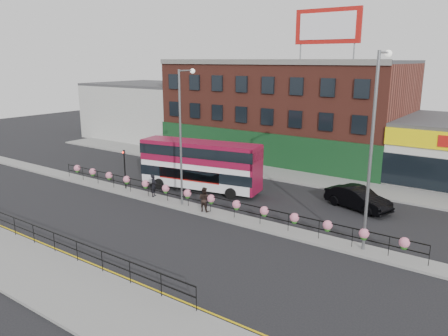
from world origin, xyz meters
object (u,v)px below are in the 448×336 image
Objects in this scene: car at (358,198)px; pedestrian_b at (204,199)px; double_decker_bus at (201,161)px; lamp_column_east at (374,135)px; lamp_column_west at (183,126)px; pedestrian_a at (154,185)px.

pedestrian_b is at bearing 148.15° from car.
lamp_column_east is (14.62, -3.62, 4.03)m from double_decker_bus.
lamp_column_west is 0.90× the size of lamp_column_east.
lamp_column_east is (11.01, 0.52, 5.48)m from pedestrian_b.
lamp_column_east is at bearing 0.26° from lamp_column_west.
pedestrian_a is at bearing 133.85° from car.
pedestrian_a is (-13.55, -6.67, 0.22)m from car.
pedestrian_b is at bearing -11.82° from lamp_column_west.
lamp_column_west reaches higher than double_decker_bus.
car is 13.42m from lamp_column_west.
lamp_column_west is (1.40, -3.68, 3.37)m from double_decker_bus.
car is 15.11m from pedestrian_a.
double_decker_bus reaches higher than pedestrian_a.
pedestrian_a is 5.26m from pedestrian_b.
car is at bearing 112.35° from lamp_column_east.
car is at bearing 32.22° from lamp_column_west.
car is at bearing -144.76° from pedestrian_b.
double_decker_bus is 5.18m from lamp_column_west.
lamp_column_west is (-2.22, 0.46, 4.83)m from pedestrian_b.
lamp_column_west reaches higher than pedestrian_a.
lamp_column_east reaches higher than pedestrian_b.
double_decker_bus is at bearing 121.57° from car.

